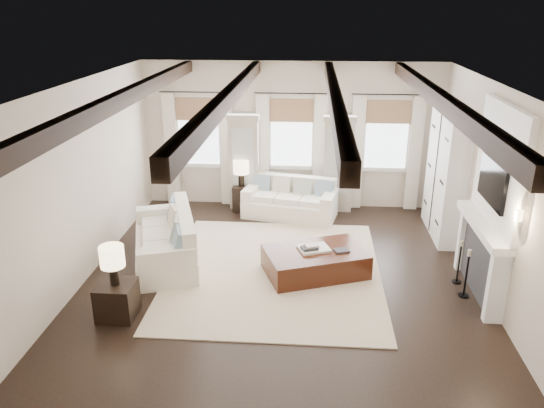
# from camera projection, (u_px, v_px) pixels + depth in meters

# --- Properties ---
(ground) EXTENTS (7.50, 7.50, 0.00)m
(ground) POSITION_uv_depth(u_px,v_px,m) (281.00, 285.00, 8.69)
(ground) COLOR black
(ground) RESTS_ON ground
(room_shell) EXTENTS (6.54, 7.54, 3.22)m
(room_shell) POSITION_uv_depth(u_px,v_px,m) (329.00, 160.00, 8.80)
(room_shell) COLOR beige
(room_shell) RESTS_ON ground
(area_rug) EXTENTS (3.61, 4.17, 0.02)m
(area_rug) POSITION_uv_depth(u_px,v_px,m) (274.00, 271.00, 9.12)
(area_rug) COLOR beige
(area_rug) RESTS_ON ground
(sofa_back) EXTENTS (2.09, 1.27, 0.83)m
(sofa_back) POSITION_uv_depth(u_px,v_px,m) (291.00, 201.00, 11.41)
(sofa_back) COLOR white
(sofa_back) RESTS_ON ground
(sofa_left) EXTENTS (1.59, 2.37, 0.93)m
(sofa_left) POSITION_uv_depth(u_px,v_px,m) (168.00, 242.00, 9.38)
(sofa_left) COLOR white
(sofa_left) RESTS_ON ground
(ottoman) EXTENTS (1.90, 1.54, 0.43)m
(ottoman) POSITION_uv_depth(u_px,v_px,m) (315.00, 262.00, 8.98)
(ottoman) COLOR black
(ottoman) RESTS_ON ground
(tray) EXTENTS (0.60, 0.53, 0.04)m
(tray) POSITION_uv_depth(u_px,v_px,m) (314.00, 249.00, 8.93)
(tray) COLOR white
(tray) RESTS_ON ottoman
(book_lower) EXTENTS (0.31, 0.28, 0.04)m
(book_lower) POSITION_uv_depth(u_px,v_px,m) (309.00, 248.00, 8.87)
(book_lower) COLOR #262628
(book_lower) RESTS_ON tray
(book_upper) EXTENTS (0.27, 0.24, 0.03)m
(book_upper) POSITION_uv_depth(u_px,v_px,m) (312.00, 245.00, 8.87)
(book_upper) COLOR beige
(book_upper) RESTS_ON book_lower
(book_loose) EXTENTS (0.29, 0.25, 0.03)m
(book_loose) POSITION_uv_depth(u_px,v_px,m) (342.00, 250.00, 8.87)
(book_loose) COLOR #262628
(book_loose) RESTS_ON ottoman
(side_table_front) EXTENTS (0.53, 0.53, 0.53)m
(side_table_front) POSITION_uv_depth(u_px,v_px,m) (117.00, 300.00, 7.73)
(side_table_front) COLOR black
(side_table_front) RESTS_ON ground
(lamp_front) EXTENTS (0.35, 0.35, 0.60)m
(lamp_front) POSITION_uv_depth(u_px,v_px,m) (112.00, 259.00, 7.49)
(lamp_front) COLOR black
(lamp_front) RESTS_ON side_table_front
(side_table_back) EXTENTS (0.38, 0.38, 0.57)m
(side_table_back) POSITION_uv_depth(u_px,v_px,m) (242.00, 198.00, 11.75)
(side_table_back) COLOR black
(side_table_back) RESTS_ON ground
(lamp_back) EXTENTS (0.34, 0.34, 0.59)m
(lamp_back) POSITION_uv_depth(u_px,v_px,m) (241.00, 168.00, 11.51)
(lamp_back) COLOR black
(lamp_back) RESTS_ON side_table_back
(candlestick_near) EXTENTS (0.16, 0.16, 0.80)m
(candlestick_near) POSITION_uv_depth(u_px,v_px,m) (466.00, 277.00, 8.24)
(candlestick_near) COLOR black
(candlestick_near) RESTS_ON ground
(candlestick_far) EXTENTS (0.15, 0.15, 0.76)m
(candlestick_far) POSITION_uv_depth(u_px,v_px,m) (459.00, 265.00, 8.66)
(candlestick_far) COLOR black
(candlestick_far) RESTS_ON ground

